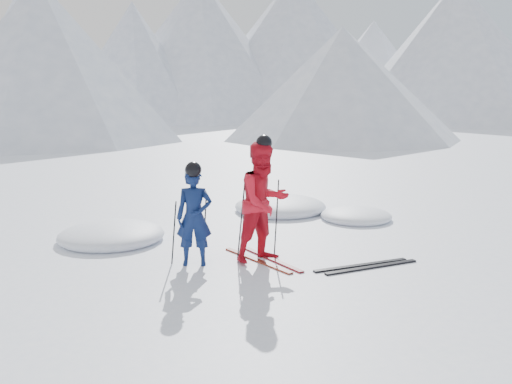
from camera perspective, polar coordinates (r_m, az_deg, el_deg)
name	(u,v)px	position (r m, az deg, el deg)	size (l,w,h in m)	color
ground	(360,251)	(9.75, 10.91, -6.11)	(160.00, 160.00, 0.00)	white
mountain_range	(169,41)	(44.59, -9.15, 15.40)	(106.15, 62.94, 15.53)	#B2BCD1
skier_blue	(194,217)	(8.70, -6.52, -2.66)	(0.57, 0.38, 1.57)	#0C1B49
skier_red	(264,202)	(8.82, 0.84, -1.08)	(0.96, 0.75, 1.97)	red
pole_blue_left	(174,233)	(8.82, -8.64, -4.27)	(0.02, 0.02, 1.05)	black
pole_blue_right	(205,228)	(9.06, -5.43, -3.81)	(0.02, 0.02, 1.05)	black
pole_red_left	(241,220)	(9.00, -1.57, -2.99)	(0.02, 0.02, 1.31)	black
pole_red_right	(276,218)	(9.14, 2.17, -2.78)	(0.02, 0.02, 1.31)	black
ski_worn_left	(257,260)	(9.01, 0.12, -7.20)	(0.09, 1.70, 0.03)	black
ski_worn_right	(270,259)	(9.11, 1.51, -7.02)	(0.09, 1.70, 0.03)	black
ski_loose_a	(361,265)	(8.93, 11.01, -7.57)	(0.09, 1.70, 0.03)	black
ski_loose_b	(372,267)	(8.87, 12.10, -7.74)	(0.09, 1.70, 0.03)	black
snow_lumps	(240,222)	(11.71, -1.68, -3.13)	(6.98, 3.29, 0.47)	white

